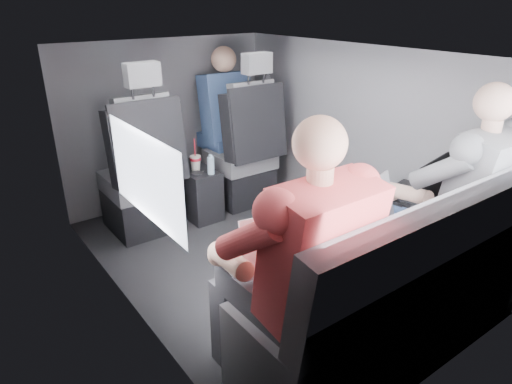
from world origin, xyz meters
TOP-DOWN VIEW (x-y plane):
  - floor at (0.00, 0.00)m, footprint 2.60×2.60m
  - ceiling at (0.00, 0.00)m, footprint 2.60×2.60m
  - panel_left at (-0.90, 0.00)m, footprint 0.02×2.60m
  - panel_right at (0.90, 0.00)m, footprint 0.02×2.60m
  - panel_front at (0.00, 1.30)m, footprint 1.80×0.02m
  - panel_back at (0.00, -1.30)m, footprint 1.80×0.02m
  - side_window at (-0.88, -0.30)m, footprint 0.02×0.75m
  - seatbelt at (0.45, 0.67)m, footprint 0.35×0.11m
  - front_seat_left at (-0.45, 0.84)m, footprint 0.52×0.58m
  - front_seat_right at (0.45, 0.84)m, footprint 0.52×0.58m
  - center_console at (0.00, 0.88)m, footprint 0.24×0.48m
  - rear_bench at (0.00, -1.06)m, footprint 1.60×0.57m
  - soda_cup at (-0.02, 0.83)m, footprint 0.08×0.08m
  - water_bottle at (0.04, 0.69)m, footprint 0.05×0.05m
  - laptop_white at (-0.56, -0.78)m, footprint 0.39×0.39m
  - laptop_silver at (-0.01, -0.79)m, footprint 0.44×0.44m
  - laptop_black at (0.54, -0.76)m, footprint 0.41×0.39m
  - passenger_rear_left at (-0.56, -0.97)m, footprint 0.54×0.65m
  - passenger_rear_right at (0.57, -0.97)m, footprint 0.54×0.65m
  - passenger_front_right at (0.44, 1.10)m, footprint 0.41×0.41m

SIDE VIEW (x-z plane):
  - floor at x=0.00m, z-range 0.00..0.00m
  - center_console at x=0.00m, z-range 0.00..0.41m
  - rear_bench at x=0.00m, z-range -0.15..0.77m
  - front_seat_left at x=-0.45m, z-range -0.23..1.03m
  - front_seat_right at x=0.45m, z-range -0.23..1.03m
  - soda_cup at x=-0.02m, z-range 0.34..0.59m
  - water_bottle at x=0.04m, z-range 0.39..0.55m
  - laptop_black at x=0.54m, z-range 0.51..0.77m
  - laptop_white at x=-0.56m, z-range 0.51..0.77m
  - laptop_silver at x=-0.01m, z-range 0.50..0.77m
  - passenger_rear_right at x=0.57m, z-range 0.01..1.29m
  - passenger_rear_left at x=-0.56m, z-range 0.01..1.29m
  - panel_left at x=-0.90m, z-range 0.00..1.35m
  - panel_right at x=0.90m, z-range 0.00..1.35m
  - panel_front at x=0.00m, z-range 0.00..1.35m
  - panel_back at x=0.00m, z-range 0.00..1.35m
  - passenger_front_right at x=0.44m, z-range 0.33..1.18m
  - seatbelt at x=0.45m, z-range 0.50..1.10m
  - side_window at x=-0.88m, z-range 0.69..1.11m
  - ceiling at x=0.00m, z-range 1.35..1.35m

